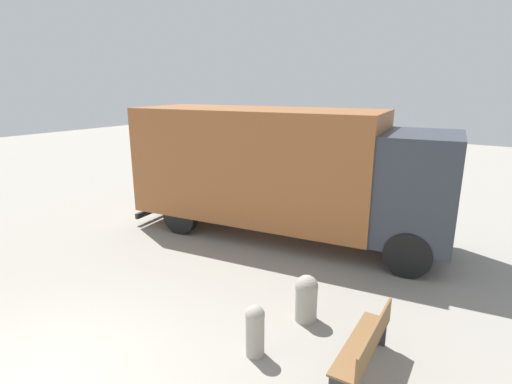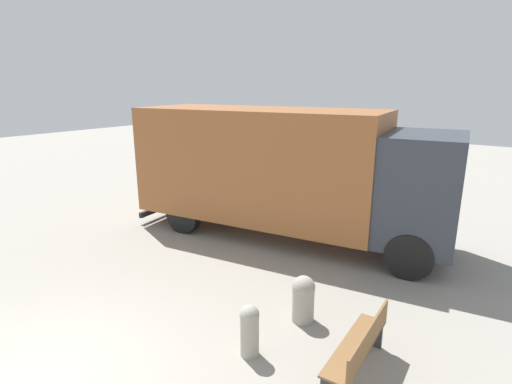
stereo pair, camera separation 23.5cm
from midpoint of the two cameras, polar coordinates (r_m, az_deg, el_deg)
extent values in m
cube|color=#99592D|center=(11.08, -0.45, 4.21)|extent=(6.99, 3.50, 2.95)
cube|color=#333842|center=(10.02, 21.56, 0.69)|extent=(2.03, 2.71, 2.51)
cube|color=black|center=(13.31, -13.64, -1.93)|extent=(0.44, 2.46, 0.16)
cylinder|color=black|center=(11.45, 21.48, -4.13)|extent=(1.05, 0.42, 1.03)
cylinder|color=black|center=(9.32, 20.18, -8.36)|extent=(1.05, 0.42, 1.03)
cylinder|color=black|center=(13.26, -5.36, -0.59)|extent=(1.05, 0.42, 1.03)
cylinder|color=black|center=(11.46, -11.29, -3.34)|extent=(1.05, 0.42, 1.03)
cube|color=brown|center=(6.28, 13.72, -20.41)|extent=(0.49, 1.73, 0.04)
cube|color=brown|center=(6.14, 15.55, -19.35)|extent=(0.12, 1.71, 0.41)
cube|color=#2D2D33|center=(7.06, 15.71, -18.54)|extent=(0.34, 0.07, 0.45)
cylinder|color=#9E998C|center=(6.52, -1.24, -19.75)|extent=(0.29, 0.29, 0.70)
sphere|color=#9E998C|center=(6.32, -1.26, -17.16)|extent=(0.30, 0.30, 0.30)
cylinder|color=#9E998C|center=(7.38, 6.23, -15.52)|extent=(0.39, 0.39, 0.65)
sphere|color=#9E998C|center=(7.22, 6.31, -13.28)|extent=(0.41, 0.41, 0.41)
camera|label=1|loc=(0.12, -90.78, -0.21)|focal=28.00mm
camera|label=2|loc=(0.12, 89.22, 0.21)|focal=28.00mm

